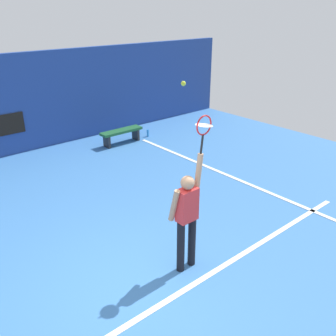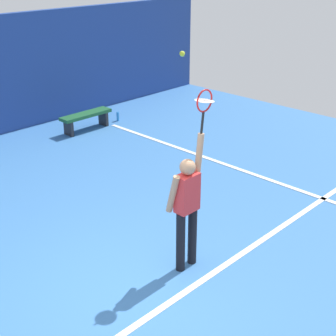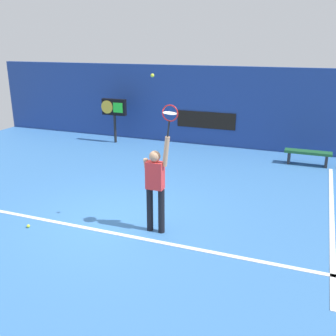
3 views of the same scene
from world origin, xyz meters
name	(u,v)px [view 3 (image 3 of 3)]	position (x,y,z in m)	size (l,w,h in m)	color
ground_plane	(115,220)	(0.00, 0.00, 0.00)	(18.00, 18.00, 0.00)	#3870B2
back_wall	(207,106)	(0.00, 7.06, 1.43)	(18.00, 0.20, 2.86)	navy
sponsor_banner_center	(206,120)	(0.00, 6.94, 0.93)	(2.20, 0.03, 0.60)	black
court_baseline	(102,231)	(0.00, -0.54, 0.01)	(10.00, 0.10, 0.01)	white
court_sideline	(332,215)	(4.35, 2.00, 0.01)	(0.10, 7.00, 0.01)	white
tennis_player	(155,184)	(1.01, -0.13, 1.01)	(0.55, 0.31, 1.99)	black
tennis_racket	(170,115)	(1.32, -0.13, 2.39)	(0.35, 0.27, 0.62)	black
tennis_ball	(152,75)	(0.95, -0.07, 3.08)	(0.07, 0.07, 0.07)	#CCE033
scoreboard_clock	(114,109)	(-3.31, 6.06, 1.28)	(0.96, 0.20, 1.65)	black
court_bench	(308,154)	(3.66, 5.70, 0.34)	(1.40, 0.36, 0.45)	#1E592D
spare_ball	(28,226)	(-1.50, -0.95, 0.03)	(0.07, 0.07, 0.07)	#CCE033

